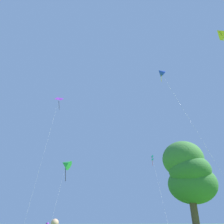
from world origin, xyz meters
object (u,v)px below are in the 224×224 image
Objects in this scene: kite_green_small at (66,164)px; kite_purple_streamer at (58,103)px; kite_blue_delta at (161,72)px; tree_left_oak at (189,173)px; kite_teal_box at (153,159)px.

kite_purple_streamer reaches higher than kite_green_small.
kite_purple_streamer is at bearing 130.34° from kite_blue_delta.
kite_green_small is 0.44× the size of kite_blue_delta.
kite_purple_streamer is 2.68× the size of tree_left_oak.
kite_teal_box is 1.32× the size of tree_left_oak.
kite_teal_box reaches higher than kite_green_small.
kite_blue_delta is 0.84× the size of kite_purple_streamer.
kite_blue_delta is 2.26× the size of tree_left_oak.
kite_teal_box is at bearing 81.14° from tree_left_oak.
kite_green_small is at bearing -158.35° from kite_teal_box.
kite_purple_streamer is 34.75m from tree_left_oak.
kite_blue_delta is 26.49m from kite_purple_streamer.
kite_teal_box is at bearing -11.71° from kite_purple_streamer.
kite_green_small reaches higher than tree_left_oak.
tree_left_oak is at bearing -51.04° from kite_purple_streamer.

